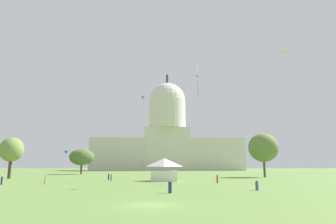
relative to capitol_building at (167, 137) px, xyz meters
The scene contains 21 objects.
ground_plane 198.49m from the capitol_building, 91.17° to the right, with size 800.00×800.00×0.00m, color olive.
capitol_building is the anchor object (origin of this frame).
event_tent 156.20m from the capitol_building, 90.97° to the right, with size 6.34×6.12×5.21m.
tree_west_far 148.96m from the capitol_building, 107.83° to the right, with size 9.01×8.99×11.29m.
tree_west_mid 107.92m from the capitol_building, 110.25° to the right, with size 14.39×14.37×10.41m.
tree_east_mid 136.50m from the capitol_building, 77.95° to the right, with size 12.69×12.73×13.45m.
person_denim_lawn_far_right 183.10m from the capitol_building, 86.65° to the right, with size 0.54×0.54×1.48m.
person_tan_mid_right 170.45m from the capitol_building, 98.60° to the right, with size 0.45×0.45×1.51m.
person_red_back_center 164.92m from the capitol_building, 87.12° to the right, with size 0.50×0.50×1.71m.
person_black_front_center 151.21m from the capitol_building, 96.38° to the right, with size 0.33×0.33×1.56m.
person_teal_lawn_far_left 156.78m from the capitol_building, 95.54° to the right, with size 0.36×0.36×1.68m.
person_navy_near_tent 172.86m from the capitol_building, 101.04° to the right, with size 0.46×0.46×1.73m.
person_navy_front_left 186.93m from the capitol_building, 90.60° to the right, with size 0.50×0.50×1.62m.
kite_violet_mid 95.31m from the capitol_building, 97.31° to the right, with size 1.41×1.45×4.61m.
kite_white_mid 148.48m from the capitol_building, 87.63° to the right, with size 0.78×0.82×3.23m.
kite_gold_low 27.58m from the capitol_building, 110.34° to the right, with size 1.36×1.31×3.01m.
kite_pink_high 87.58m from the capitol_building, 109.67° to the right, with size 1.69×1.55×0.28m.
kite_magenta_mid 170.94m from the capitol_building, 88.68° to the right, with size 1.26×1.79×3.57m.
kite_blue_low 126.33m from the capitol_building, 107.20° to the right, with size 1.14×1.13×2.39m.
kite_yellow_mid 160.27m from the capitol_building, 80.42° to the right, with size 1.50×1.29×0.34m.
kite_orange_low 61.39m from the capitol_building, 123.98° to the right, with size 0.61×1.11×2.43m.
Camera 1 is at (1.21, -27.54, 3.48)m, focal length 31.55 mm.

